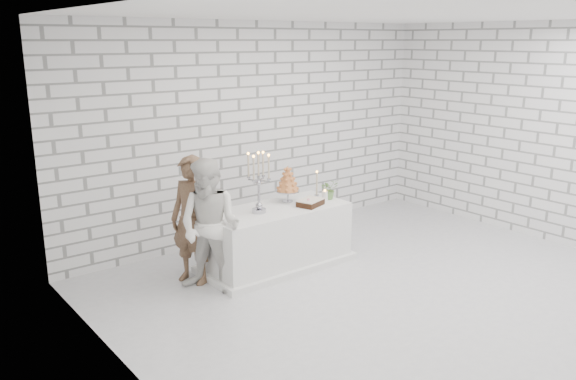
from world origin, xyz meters
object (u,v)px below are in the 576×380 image
(groom, at_px, (192,220))
(candelabra, at_px, (259,182))
(croquembouche, at_px, (288,184))
(bride, at_px, (210,227))
(cake_table, at_px, (277,237))

(groom, distance_m, candelabra, 0.89)
(croquembouche, bearing_deg, bride, -167.62)
(cake_table, bearing_deg, bride, -171.93)
(bride, relative_size, candelabra, 2.05)
(groom, bearing_deg, croquembouche, 62.05)
(croquembouche, bearing_deg, groom, 176.90)
(cake_table, distance_m, candelabra, 0.79)
(groom, relative_size, candelabra, 2.02)
(groom, bearing_deg, candelabra, 48.54)
(groom, height_order, bride, bride)
(groom, bearing_deg, cake_table, 53.62)
(croquembouche, bearing_deg, candelabra, -164.03)
(cake_table, relative_size, bride, 1.19)
(candelabra, xyz_separation_m, croquembouche, (0.56, 0.16, -0.13))
(groom, bearing_deg, bride, -19.93)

